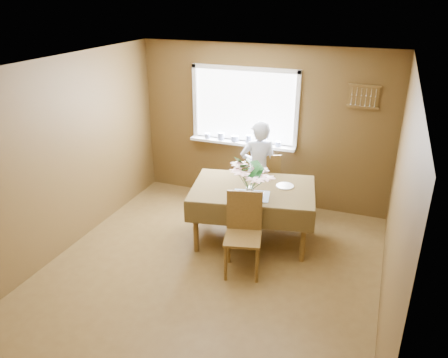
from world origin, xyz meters
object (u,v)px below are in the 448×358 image
at_px(chair_far, 265,180).
at_px(seated_woman, 258,169).
at_px(flower_bouquet, 250,176).
at_px(chair_near, 243,230).
at_px(dining_table, 253,194).

bearing_deg(chair_far, seated_woman, 38.36).
xyz_separation_m(chair_far, flower_bouquet, (0.11, -1.13, 0.53)).
distance_m(chair_far, seated_woman, 0.27).
bearing_deg(flower_bouquet, seated_woman, 100.14).
bearing_deg(seated_woman, chair_near, 76.77).
distance_m(seated_woman, flower_bouquet, 1.06).
height_order(chair_far, flower_bouquet, flower_bouquet).
bearing_deg(chair_far, flower_bouquet, 72.75).
xyz_separation_m(chair_far, seated_woman, (-0.07, -0.13, 0.22)).
xyz_separation_m(seated_woman, flower_bouquet, (0.18, -1.00, 0.31)).
height_order(dining_table, chair_near, chair_near).
relative_size(chair_far, seated_woman, 0.65).
xyz_separation_m(dining_table, flower_bouquet, (0.03, -0.26, 0.37)).
bearing_deg(flower_bouquet, dining_table, 97.36).
bearing_deg(flower_bouquet, chair_near, -81.02).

